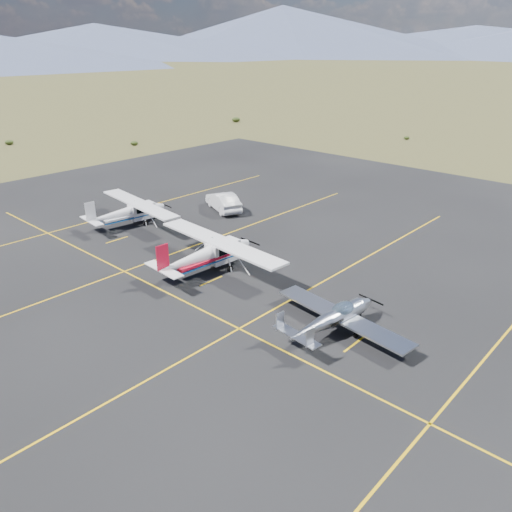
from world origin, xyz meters
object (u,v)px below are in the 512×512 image
aircraft_low_wing (335,318)px  aircraft_plain (128,212)px  aircraft_cessna (207,254)px  sedan (223,201)px

aircraft_low_wing → aircraft_plain: (2.48, 22.71, 0.30)m
aircraft_plain → aircraft_cessna: bearing=-92.0°
aircraft_plain → sedan: (8.35, -2.94, -0.36)m
aircraft_low_wing → sedan: size_ratio=1.71×
aircraft_low_wing → aircraft_cessna: size_ratio=0.75×
aircraft_cessna → aircraft_plain: size_ratio=1.08×
sedan → aircraft_plain: bearing=3.5°
aircraft_low_wing → sedan: aircraft_low_wing is taller
aircraft_low_wing → aircraft_cessna: (0.70, 10.83, 0.39)m
aircraft_low_wing → sedan: bearing=68.1°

